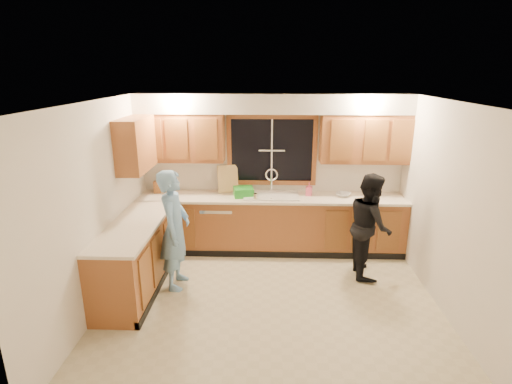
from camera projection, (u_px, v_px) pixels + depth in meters
floor at (271, 304)px, 5.06m from camera, size 4.20×4.20×0.00m
ceiling at (273, 102)px, 4.32m from camera, size 4.20×4.20×0.00m
wall_back at (272, 171)px, 6.51m from camera, size 4.20×0.00×4.20m
wall_left at (96, 209)px, 4.76m from camera, size 0.00×3.80×3.80m
wall_right at (453, 213)px, 4.62m from camera, size 0.00×3.80×3.80m
base_cabinets_back at (271, 224)px, 6.46m from camera, size 4.20×0.60×0.88m
base_cabinets_left at (136, 257)px, 5.32m from camera, size 0.60×1.90×0.88m
countertop_back at (271, 198)px, 6.31m from camera, size 4.20×0.63×0.04m
countertop_left at (134, 225)px, 5.19m from camera, size 0.63×1.90×0.04m
upper_cabinets_left at (181, 138)px, 6.23m from camera, size 1.35×0.33×0.75m
upper_cabinets_right at (365, 139)px, 6.13m from camera, size 1.35×0.33×0.75m
upper_cabinets_return at (136, 144)px, 5.66m from camera, size 0.33×0.90×0.75m
soffit at (272, 104)px, 6.02m from camera, size 4.20×0.35×0.30m
window_frame at (272, 150)px, 6.39m from camera, size 1.44×0.03×1.14m
sink at (271, 199)px, 6.34m from camera, size 0.86×0.52×0.57m
dishwasher at (219, 226)px, 6.49m from camera, size 0.60×0.56×0.82m
stove at (121, 278)px, 4.78m from camera, size 0.58×0.75×0.90m
man at (175, 230)px, 5.27m from camera, size 0.40×0.60×1.63m
woman at (370, 225)px, 5.60m from camera, size 0.58×0.74×1.49m
knife_block at (157, 187)px, 6.46m from camera, size 0.11×0.10×0.20m
cutting_board at (228, 179)px, 6.49m from camera, size 0.35×0.20×0.44m
dish_crate at (243, 192)px, 6.30m from camera, size 0.35×0.33×0.14m
soap_bottle at (309, 189)px, 6.33m from camera, size 0.11×0.12×0.21m
bowl at (343, 195)px, 6.31m from camera, size 0.30×0.30×0.06m
can_left at (249, 194)px, 6.24m from camera, size 0.08×0.08×0.11m
can_right at (255, 197)px, 6.10m from camera, size 0.08×0.08×0.11m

